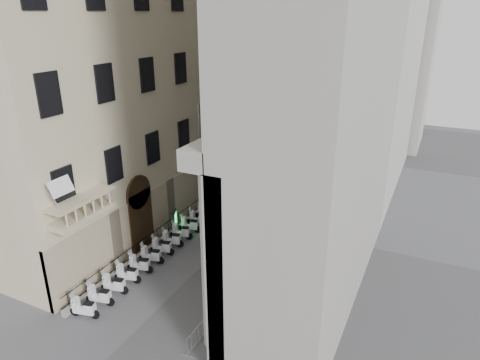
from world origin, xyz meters
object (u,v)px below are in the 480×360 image
at_px(security_tent, 237,170).
at_px(scooter_0, 86,317).
at_px(info_kiosk, 174,222).
at_px(pedestrian_a, 284,167).
at_px(pedestrian_b, 314,174).
at_px(street_lamp, 204,150).

bearing_deg(security_tent, scooter_0, -90.28).
bearing_deg(info_kiosk, security_tent, 59.12).
height_order(security_tent, info_kiosk, security_tent).
bearing_deg(pedestrian_a, info_kiosk, 72.28).
xyz_separation_m(info_kiosk, pedestrian_a, (3.11, 15.86, -0.18)).
relative_size(info_kiosk, pedestrian_b, 1.20).
bearing_deg(pedestrian_a, scooter_0, 78.57).
distance_m(scooter_0, security_tent, 19.19).
bearing_deg(pedestrian_b, info_kiosk, 88.70).
height_order(scooter_0, pedestrian_a, pedestrian_a).
height_order(info_kiosk, pedestrian_b, info_kiosk).
bearing_deg(pedestrian_b, security_tent, 71.02).
relative_size(security_tent, pedestrian_a, 2.24).
height_order(scooter_0, security_tent, security_tent).
xyz_separation_m(security_tent, info_kiosk, (-1.01, -8.78, -1.45)).
distance_m(street_lamp, pedestrian_a, 12.94).
bearing_deg(security_tent, street_lamp, -98.42).
relative_size(scooter_0, security_tent, 0.42).
distance_m(scooter_0, pedestrian_b, 25.96).
height_order(info_kiosk, pedestrian_a, info_kiosk).
distance_m(security_tent, street_lamp, 5.63).
height_order(security_tent, pedestrian_a, security_tent).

